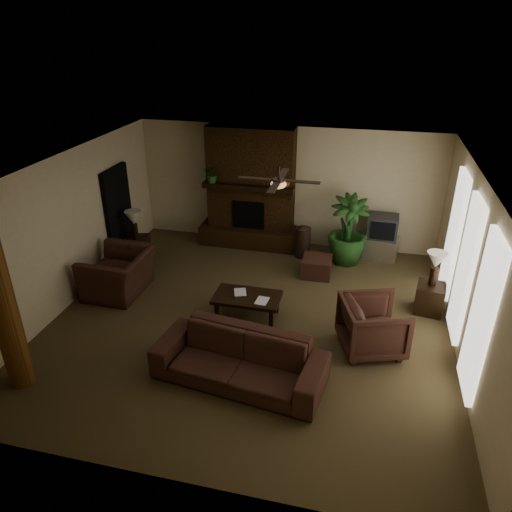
% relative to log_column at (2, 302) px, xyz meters
% --- Properties ---
extents(room_shell, '(7.00, 7.00, 7.00)m').
position_rel_log_column_xyz_m(room_shell, '(2.95, 2.40, 0.00)').
color(room_shell, brown).
rests_on(room_shell, ground).
extents(fireplace, '(2.40, 0.70, 2.80)m').
position_rel_log_column_xyz_m(fireplace, '(2.15, 5.62, -0.24)').
color(fireplace, '#432912').
rests_on(fireplace, ground).
extents(windows, '(0.08, 3.65, 2.35)m').
position_rel_log_column_xyz_m(windows, '(6.40, 2.60, -0.05)').
color(windows, white).
rests_on(windows, ground).
extents(log_column, '(0.36, 0.36, 2.80)m').
position_rel_log_column_xyz_m(log_column, '(0.00, 0.00, 0.00)').
color(log_column, brown).
rests_on(log_column, ground).
extents(doorway, '(0.10, 1.00, 2.10)m').
position_rel_log_column_xyz_m(doorway, '(-0.49, 4.20, -0.35)').
color(doorway, black).
rests_on(doorway, ground).
extents(ceiling_fan, '(1.35, 1.35, 0.37)m').
position_rel_log_column_xyz_m(ceiling_fan, '(3.35, 2.70, 1.13)').
color(ceiling_fan, '#301F15').
rests_on(ceiling_fan, ceiling).
extents(sofa, '(2.63, 1.09, 1.00)m').
position_rel_log_column_xyz_m(sofa, '(3.17, 0.80, -0.90)').
color(sofa, '#45281D').
rests_on(sofa, ground).
extents(armchair_left, '(0.86, 1.31, 1.14)m').
position_rel_log_column_xyz_m(armchair_left, '(0.18, 2.77, -0.83)').
color(armchair_left, '#45281D').
rests_on(armchair_left, ground).
extents(armchair_right, '(1.16, 1.20, 0.99)m').
position_rel_log_column_xyz_m(armchair_right, '(5.08, 2.03, -0.90)').
color(armchair_right, '#45281D').
rests_on(armchair_right, ground).
extents(coffee_table, '(1.20, 0.70, 0.43)m').
position_rel_log_column_xyz_m(coffee_table, '(2.86, 2.50, -1.03)').
color(coffee_table, black).
rests_on(coffee_table, ground).
extents(ottoman, '(0.61, 0.61, 0.40)m').
position_rel_log_column_xyz_m(ottoman, '(3.90, 4.37, -1.20)').
color(ottoman, '#45281D').
rests_on(ottoman, ground).
extents(tv_stand, '(0.92, 0.63, 0.50)m').
position_rel_log_column_xyz_m(tv_stand, '(5.15, 5.55, -1.15)').
color(tv_stand, silver).
rests_on(tv_stand, ground).
extents(tv, '(0.67, 0.56, 0.52)m').
position_rel_log_column_xyz_m(tv, '(5.20, 5.54, -0.64)').
color(tv, '#353538').
rests_on(tv, tv_stand).
extents(floor_vase, '(0.34, 0.34, 0.77)m').
position_rel_log_column_xyz_m(floor_vase, '(3.48, 5.18, -0.97)').
color(floor_vase, '#31201B').
rests_on(floor_vase, ground).
extents(floor_plant, '(1.30, 1.73, 0.86)m').
position_rel_log_column_xyz_m(floor_plant, '(4.46, 5.16, -0.97)').
color(floor_plant, '#265120').
rests_on(floor_plant, ground).
extents(side_table_left, '(0.59, 0.59, 0.55)m').
position_rel_log_column_xyz_m(side_table_left, '(-0.11, 4.15, -1.12)').
color(side_table_left, black).
rests_on(side_table_left, ground).
extents(lamp_left, '(0.38, 0.38, 0.65)m').
position_rel_log_column_xyz_m(lamp_left, '(-0.10, 4.10, -0.40)').
color(lamp_left, '#301F15').
rests_on(lamp_left, side_table_left).
extents(side_table_right, '(0.57, 0.57, 0.55)m').
position_rel_log_column_xyz_m(side_table_right, '(6.10, 3.45, -1.12)').
color(side_table_right, black).
rests_on(side_table_right, ground).
extents(lamp_right, '(0.38, 0.38, 0.65)m').
position_rel_log_column_xyz_m(lamp_right, '(6.10, 3.48, -0.40)').
color(lamp_right, '#301F15').
rests_on(lamp_right, side_table_right).
extents(mantel_plant, '(0.41, 0.45, 0.33)m').
position_rel_log_column_xyz_m(mantel_plant, '(1.33, 5.34, 0.32)').
color(mantel_plant, '#265120').
rests_on(mantel_plant, fireplace).
extents(mantel_vase, '(0.25, 0.26, 0.22)m').
position_rel_log_column_xyz_m(mantel_vase, '(2.99, 5.42, 0.27)').
color(mantel_vase, brown).
rests_on(mantel_vase, fireplace).
extents(book_a, '(0.21, 0.09, 0.29)m').
position_rel_log_column_xyz_m(book_a, '(2.61, 2.53, -0.83)').
color(book_a, '#999999').
rests_on(book_a, coffee_table).
extents(book_b, '(0.21, 0.04, 0.29)m').
position_rel_log_column_xyz_m(book_b, '(3.05, 2.38, -0.82)').
color(book_b, '#999999').
rests_on(book_b, coffee_table).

